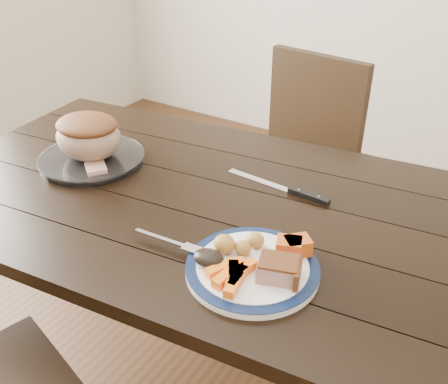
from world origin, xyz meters
The scene contains 15 objects.
ground centered at (0.00, 0.00, 0.00)m, with size 4.00×4.00×0.00m, color #472B16.
dining_table centered at (0.00, 0.00, 0.66)m, with size 1.69×1.08×0.75m.
chair_far centered at (-0.05, 0.74, 0.52)m, with size 0.47×0.48×0.93m.
dinner_plate centered at (0.27, -0.20, 0.76)m, with size 0.29×0.29×0.02m, color white.
plate_rim centered at (0.27, -0.20, 0.77)m, with size 0.29×0.29×0.02m, color #0B1838.
serving_platter centered at (-0.40, -0.02, 0.76)m, with size 0.31×0.31×0.02m, color white.
pork_slice centered at (0.33, -0.21, 0.79)m, with size 0.08×0.07×0.04m, color #A97467.
roasted_potatoes centered at (0.21, -0.18, 0.79)m, with size 0.09×0.10×0.04m.
carrot_batons centered at (0.26, -0.26, 0.78)m, with size 0.09×0.12×0.02m.
pumpkin_wedges centered at (0.32, -0.12, 0.79)m, with size 0.08×0.08×0.04m.
dark_mushroom centered at (0.19, -0.25, 0.79)m, with size 0.07×0.05×0.03m, color black.
fork centered at (0.07, -0.23, 0.77)m, with size 0.18×0.03×0.00m.
roast_joint centered at (-0.40, -0.02, 0.83)m, with size 0.20×0.18×0.13m, color tan.
cut_slice centered at (-0.33, -0.07, 0.78)m, with size 0.07×0.06×0.02m, color tan.
carving_knife centered at (0.21, 0.15, 0.76)m, with size 0.32×0.04×0.01m.
Camera 1 is at (0.67, -0.94, 1.46)m, focal length 40.00 mm.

